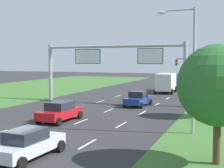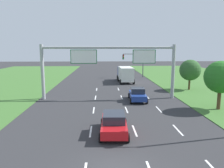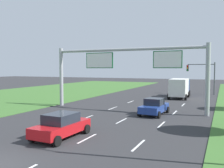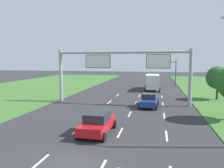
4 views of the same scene
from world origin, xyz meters
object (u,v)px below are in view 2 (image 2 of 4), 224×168
Objects in this scene: box_truck at (125,74)px; car_near_red at (138,94)px; traffic_light_mast at (135,60)px; roadside_tree_mid at (221,77)px; roadside_tree_far at (190,70)px; sign_gantry at (110,61)px; car_mid_lane at (114,123)px.

car_near_red is at bearing -91.92° from box_truck.
traffic_light_mast is at bearing 85.72° from car_near_red.
box_truck is 1.44× the size of roadside_tree_mid.
roadside_tree_far is (6.45, -15.57, -0.73)m from traffic_light_mast.
roadside_tree_mid is at bearing -70.02° from box_truck.
roadside_tree_mid is 1.10× the size of roadside_tree_far.
car_near_red is 0.84× the size of roadside_tree_mid.
box_truck is 1.58× the size of roadside_tree_far.
traffic_light_mast is at bearing 112.50° from roadside_tree_far.
traffic_light_mast is 1.07× the size of roadside_tree_mid.
traffic_light_mast reaches higher than box_truck.
roadside_tree_mid reaches higher than car_near_red.
roadside_tree_mid is at bearing -25.92° from car_near_red.
sign_gantry is 3.29× the size of roadside_tree_mid.
traffic_light_mast is at bearing 65.63° from box_truck.
car_near_red reaches higher than car_mid_lane.
roadside_tree_far is at bearing -45.33° from box_truck.
roadside_tree_far is (12.75, 5.44, -1.75)m from sign_gantry.
roadside_tree_far is at bearing 83.58° from roadside_tree_mid.
roadside_tree_mid is at bearing -79.03° from traffic_light_mast.
traffic_light_mast is (6.35, 32.91, 3.05)m from car_mid_lane.
car_near_red is 0.92× the size of roadside_tree_far.
sign_gantry reaches higher than roadside_tree_mid.
roadside_tree_mid is (8.00, -19.98, 1.89)m from box_truck.
car_mid_lane is (-3.51, -10.57, 0.02)m from car_near_red.
car_mid_lane is 26.38m from box_truck.
box_truck is at bearing 136.51° from roadside_tree_far.
roadside_tree_far is at bearing -67.50° from traffic_light_mast.
traffic_light_mast is at bearing 100.97° from roadside_tree_mid.
traffic_light_mast reaches higher than car_near_red.
car_mid_lane is 13.34m from roadside_tree_mid.
box_truck reaches higher than car_mid_lane.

